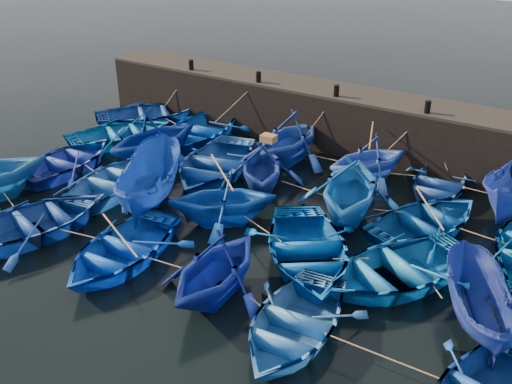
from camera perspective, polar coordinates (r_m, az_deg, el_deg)
The scene contains 32 objects.
ground at distance 18.89m, azimuth -5.31°, elevation -5.61°, with size 120.00×120.00×0.00m, color black.
quay_wall at distance 26.50m, azimuth 8.67°, elevation 7.12°, with size 26.00×2.50×2.50m, color black.
quay_top at distance 26.09m, azimuth 8.87°, elevation 9.82°, with size 26.00×2.50×0.12m, color black.
bollard_0 at distance 29.33m, azimuth -6.50°, elevation 12.52°, with size 0.24×0.24×0.50m, color black.
bollard_1 at distance 27.05m, azimuth 0.25°, elevation 11.45°, with size 0.24×0.24×0.50m, color black.
bollard_2 at distance 25.21m, azimuth 8.05°, elevation 10.01°, with size 0.24×0.24×0.50m, color black.
bollard_3 at distance 23.90m, azimuth 16.79°, elevation 8.16°, with size 0.24×0.24×0.50m, color black.
boat_0 at distance 29.70m, azimuth -10.68°, elevation 7.71°, with size 3.74×5.23×1.08m, color navy.
boat_1 at distance 26.95m, azimuth -5.84°, elevation 6.13°, with size 4.05×5.66×1.17m, color blue.
boat_2 at distance 24.57m, azimuth 3.30°, elevation 5.51°, with size 3.76×4.36×2.29m, color navy.
boat_3 at distance 23.30m, azimuth 11.23°, elevation 3.32°, with size 3.20×3.72×1.96m, color blue.
boat_4 at distance 23.07m, azimuth 17.74°, elevation 0.80°, with size 3.08×4.30×0.89m, color navy.
boat_6 at distance 27.45m, azimuth -13.43°, elevation 5.73°, with size 3.51×4.91×1.02m, color #075DAA.
boat_7 at distance 24.89m, azimuth -10.15°, elevation 5.44°, with size 3.80×4.40×2.32m, color navy.
boat_8 at distance 23.42m, azimuth -4.28°, elevation 2.85°, with size 3.99×5.58×1.16m, color #174B9E.
boat_9 at distance 22.19m, azimuth 0.59°, elevation 2.76°, with size 3.35×3.88×2.04m, color navy.
boat_10 at distance 20.35m, azimuth 9.51°, elevation 0.59°, with size 3.97×4.61×2.42m, color blue.
boat_11 at distance 20.22m, azimuth 16.74°, elevation -2.78°, with size 3.36×4.70×0.98m, color navy.
boat_13 at distance 25.16m, azimuth -18.24°, elevation 3.05°, with size 3.38×4.73×0.98m, color navy.
boat_14 at distance 22.82m, azimuth -14.03°, elevation 1.16°, with size 3.42×4.79×0.99m, color blue.
boat_15 at distance 21.34m, azimuth -10.61°, elevation 1.06°, with size 1.89×5.02×1.94m, color navy.
boat_16 at distance 19.77m, azimuth -3.35°, elevation -0.62°, with size 3.25×3.77×1.98m, color #09419C.
boat_17 at distance 17.76m, azimuth 5.08°, elevation -5.83°, with size 3.77×5.27×1.09m, color #0047A0.
boat_18 at distance 17.43m, azimuth 13.91°, elevation -7.38°, with size 3.68×5.15×1.07m, color #0E62B4.
boat_19 at distance 16.29m, azimuth 21.29°, elevation -10.32°, with size 1.50×3.99×1.54m, color navy.
boat_21 at distance 20.64m, azimuth -21.13°, elevation -2.72°, with size 3.70×5.18×1.07m, color navy.
boat_22 at distance 18.35m, azimuth -13.34°, elevation -5.55°, with size 3.43×4.79×0.99m, color blue.
boat_23 at distance 16.15m, azimuth -4.05°, elevation -7.49°, with size 3.34×3.88×2.04m, color navy.
boat_24 at distance 15.10m, azimuth 3.72°, elevation -12.94°, with size 3.23×4.51×0.94m, color blue.
wooden_crate at distance 21.59m, azimuth 1.28°, elevation 5.39°, with size 0.56×0.41×0.28m, color brown.
mooring_ropes at distance 22.01m, azimuth 2.22°, elevation 2.11°, with size 17.97×11.92×2.10m.
loose_oars at distance 19.60m, azimuth 3.64°, elevation 0.82°, with size 9.72×11.80×1.07m.
Camera 1 is at (10.05, -12.34, 10.17)m, focal length 40.00 mm.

